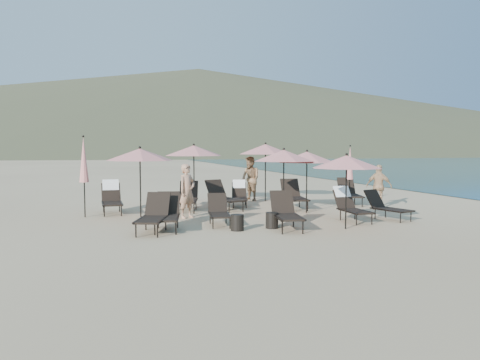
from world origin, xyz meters
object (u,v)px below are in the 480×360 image
object	(u,v)px
lounger_9	(239,194)
umbrella_open_4	(266,149)
lounger_4	(350,205)
lounger_6	(112,197)
lounger_3	(286,212)
lounger_11	(349,192)
lounger_7	(188,197)
umbrella_closed_0	(350,163)
lounger_5	(386,206)
umbrella_open_5	(347,162)
umbrella_open_2	(307,157)
side_table_0	(237,223)
umbrella_open_0	(140,155)
umbrella_open_1	(284,156)
umbrella_closed_1	(84,160)
lounger_8	(224,196)
beachgoer_b	(250,179)
lounger_0	(154,214)
lounger_10	(294,195)
umbrella_open_3	(194,151)
lounger_1	(167,213)
beachgoer_a	(187,191)
lounger_2	(219,211)
side_table_1	(272,220)

from	to	relation	value
lounger_9	umbrella_open_4	xyz separation A→B (m)	(1.48, 1.10, 1.73)
lounger_4	lounger_6	world-z (taller)	lounger_6
lounger_3	lounger_11	bearing A→B (deg)	54.56
lounger_7	umbrella_closed_0	bearing A→B (deg)	13.30
lounger_9	umbrella_closed_0	xyz separation A→B (m)	(4.26, -1.00, 1.18)
lounger_5	umbrella_open_5	world-z (taller)	umbrella_open_5
lounger_4	umbrella_open_2	size ratio (longest dim) A/B	0.76
lounger_3	side_table_0	bearing A→B (deg)	-174.01
lounger_6	umbrella_open_0	distance (m)	2.23
umbrella_open_0	umbrella_closed_0	world-z (taller)	umbrella_closed_0
umbrella_open_1	umbrella_closed_1	world-z (taller)	umbrella_closed_1
lounger_4	lounger_5	xyz separation A→B (m)	(1.24, -0.09, -0.07)
lounger_8	umbrella_closed_0	bearing A→B (deg)	-16.68
lounger_6	beachgoer_b	bearing A→B (deg)	19.81
lounger_0	side_table_0	bearing A→B (deg)	5.94
lounger_6	lounger_8	xyz separation A→B (m)	(3.95, -0.34, -0.04)
lounger_7	lounger_10	xyz separation A→B (m)	(3.91, -0.54, 0.02)
lounger_5	umbrella_closed_0	world-z (taller)	umbrella_closed_0
umbrella_open_3	umbrella_open_0	bearing A→B (deg)	-129.60
lounger_4	umbrella_open_2	world-z (taller)	umbrella_open_2
lounger_0	umbrella_open_4	distance (m)	8.07
lounger_1	beachgoer_a	distance (m)	2.19
lounger_7	lounger_5	bearing A→B (deg)	-19.11
lounger_2	umbrella_open_3	bearing A→B (deg)	95.67
umbrella_open_5	side_table_0	world-z (taller)	umbrella_open_5
umbrella_open_4	beachgoer_a	xyz separation A→B (m)	(-4.00, -3.64, -1.33)
umbrella_closed_1	umbrella_open_3	bearing A→B (deg)	28.73
lounger_0	lounger_7	world-z (taller)	lounger_7
beachgoer_a	beachgoer_b	xyz separation A→B (m)	(3.50, 4.14, 0.07)
umbrella_open_0	lounger_4	bearing A→B (deg)	-22.72
lounger_8	umbrella_closed_1	distance (m)	5.03
lounger_0	lounger_10	bearing A→B (deg)	49.83
umbrella_open_2	umbrella_open_3	xyz separation A→B (m)	(-3.27, 3.46, 0.21)
lounger_6	side_table_1	xyz separation A→B (m)	(4.23, -4.57, -0.31)
side_table_1	lounger_9	bearing A→B (deg)	83.44
lounger_3	lounger_5	distance (m)	3.77
umbrella_open_0	umbrella_closed_0	size ratio (longest dim) A/B	0.98
umbrella_closed_0	umbrella_closed_1	bearing A→B (deg)	-177.78
lounger_5	lounger_11	xyz separation A→B (m)	(0.86, 3.78, 0.06)
umbrella_open_4	lounger_11	bearing A→B (deg)	-34.54
lounger_1	umbrella_open_2	distance (m)	5.62
lounger_10	beachgoer_a	bearing A→B (deg)	-154.91
lounger_8	lounger_9	size ratio (longest dim) A/B	1.18
lounger_4	side_table_0	distance (m)	3.93
lounger_0	lounger_6	distance (m)	4.26
umbrella_closed_1	lounger_11	bearing A→B (deg)	2.97
lounger_6	umbrella_closed_0	distance (m)	9.16
lounger_9	umbrella_open_0	world-z (taller)	umbrella_open_0
umbrella_open_3	side_table_0	distance (m)	6.36
lounger_5	side_table_0	bearing A→B (deg)	170.40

